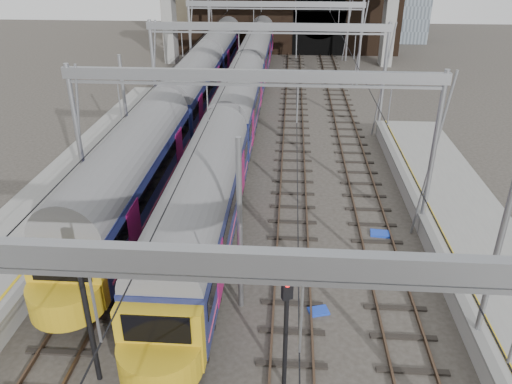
# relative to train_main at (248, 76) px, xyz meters

# --- Properties ---
(ground) EXTENTS (160.00, 160.00, 0.00)m
(ground) POSITION_rel_train_main_xyz_m (2.00, -29.15, -2.45)
(ground) COLOR #38332D
(ground) RESTS_ON ground
(tracks) EXTENTS (14.40, 80.00, 0.22)m
(tracks) POSITION_rel_train_main_xyz_m (2.00, -14.15, -2.43)
(tracks) COLOR #4C3828
(tracks) RESTS_ON ground
(overhead_line) EXTENTS (16.80, 80.00, 8.00)m
(overhead_line) POSITION_rel_train_main_xyz_m (2.00, -7.66, 4.12)
(overhead_line) COLOR gray
(overhead_line) RESTS_ON ground
(retaining_wall) EXTENTS (28.00, 2.75, 9.00)m
(retaining_wall) POSITION_rel_train_main_xyz_m (3.40, 22.78, 1.88)
(retaining_wall) COLOR black
(retaining_wall) RESTS_ON ground
(train_main) EXTENTS (2.73, 63.25, 4.73)m
(train_main) POSITION_rel_train_main_xyz_m (0.00, 0.00, 0.00)
(train_main) COLOR black
(train_main) RESTS_ON ground
(train_second) EXTENTS (2.83, 49.16, 4.86)m
(train_second) POSITION_rel_train_main_xyz_m (-4.00, -4.41, 0.06)
(train_second) COLOR black
(train_second) RESTS_ON ground
(signal_near_left) EXTENTS (0.40, 0.48, 5.25)m
(signal_near_left) POSITION_rel_train_main_xyz_m (-2.25, -31.19, 0.83)
(signal_near_left) COLOR black
(signal_near_left) RESTS_ON ground
(signal_near_centre) EXTENTS (0.36, 0.45, 4.39)m
(signal_near_centre) POSITION_rel_train_main_xyz_m (3.75, -30.99, 0.36)
(signal_near_centre) COLOR black
(signal_near_centre) RESTS_ON ground
(relay_cabinet) EXTENTS (0.71, 0.61, 1.30)m
(relay_cabinet) POSITION_rel_train_main_xyz_m (-4.64, -27.86, -1.80)
(relay_cabinet) COLOR silver
(relay_cabinet) RESTS_ON ground
(equip_cover_a) EXTENTS (0.95, 0.72, 0.10)m
(equip_cover_a) POSITION_rel_train_main_xyz_m (1.14, -25.16, -2.40)
(equip_cover_a) COLOR blue
(equip_cover_a) RESTS_ON ground
(equip_cover_b) EXTENTS (0.88, 0.73, 0.09)m
(equip_cover_b) POSITION_rel_train_main_xyz_m (5.01, -27.34, -2.40)
(equip_cover_b) COLOR blue
(equip_cover_b) RESTS_ON ground
(equip_cover_c) EXTENTS (0.96, 0.73, 0.11)m
(equip_cover_c) POSITION_rel_train_main_xyz_m (8.24, -21.40, -2.40)
(equip_cover_c) COLOR blue
(equip_cover_c) RESTS_ON ground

